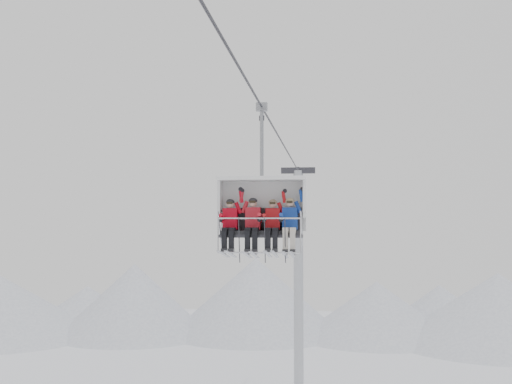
# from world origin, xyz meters

# --- Properties ---
(ridgeline) EXTENTS (72.00, 21.00, 7.00)m
(ridgeline) POSITION_xyz_m (-1.58, 42.05, 2.84)
(ridgeline) COLOR silver
(ridgeline) RESTS_ON ground
(lift_tower_right) EXTENTS (2.00, 1.80, 13.48)m
(lift_tower_right) POSITION_xyz_m (0.00, 22.00, 5.78)
(lift_tower_right) COLOR #A7A9AE
(lift_tower_right) RESTS_ON ground
(haul_cable) EXTENTS (0.06, 50.00, 0.06)m
(haul_cable) POSITION_xyz_m (0.00, 0.00, 13.30)
(haul_cable) COLOR #303035
(haul_cable) RESTS_ON lift_tower_left
(chairlift_carrier) EXTENTS (2.31, 1.17, 3.98)m
(chairlift_carrier) POSITION_xyz_m (0.00, 1.48, 10.66)
(chairlift_carrier) COLOR black
(chairlift_carrier) RESTS_ON haul_cable
(skier_far_left) EXTENTS (0.38, 1.69, 1.54)m
(skier_far_left) POSITION_xyz_m (-0.83, 1.17, 10.18)
(skier_far_left) COLOR red
(skier_far_left) RESTS_ON chairlift_carrier
(skier_center_left) EXTENTS (0.40, 1.69, 1.59)m
(skier_center_left) POSITION_xyz_m (-0.22, 1.18, 10.20)
(skier_center_left) COLOR red
(skier_center_left) RESTS_ON chairlift_carrier
(skier_center_right) EXTENTS (0.38, 1.69, 1.53)m
(skier_center_right) POSITION_xyz_m (0.30, 1.17, 10.18)
(skier_center_right) COLOR #AC1216
(skier_center_right) RESTS_ON chairlift_carrier
(skier_far_right) EXTENTS (0.39, 1.69, 1.57)m
(skier_far_right) POSITION_xyz_m (0.75, 1.17, 10.19)
(skier_far_right) COLOR navy
(skier_far_right) RESTS_ON chairlift_carrier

